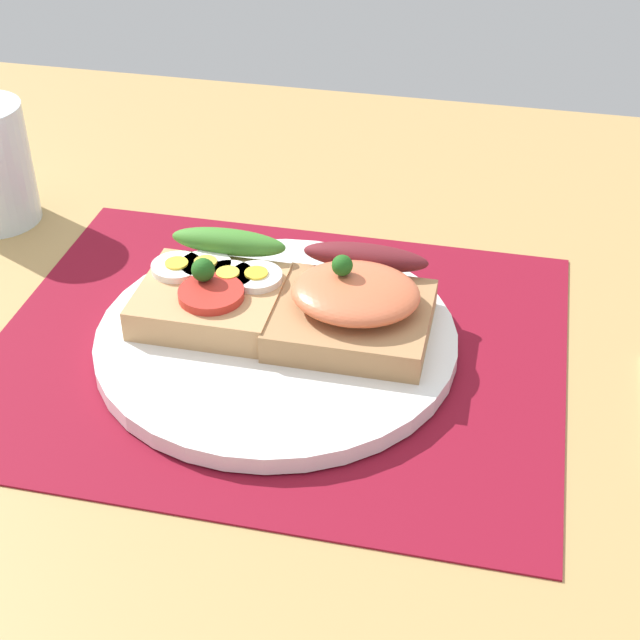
% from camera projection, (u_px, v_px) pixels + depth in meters
% --- Properties ---
extents(ground_plane, '(1.20, 0.90, 0.03)m').
position_uv_depth(ground_plane, '(278.00, 369.00, 0.66)').
color(ground_plane, tan).
extents(placemat, '(0.39, 0.32, 0.00)m').
position_uv_depth(placemat, '(277.00, 348.00, 0.65)').
color(placemat, maroon).
rests_on(placemat, ground_plane).
extents(plate, '(0.24, 0.24, 0.01)m').
position_uv_depth(plate, '(277.00, 340.00, 0.64)').
color(plate, white).
rests_on(plate, placemat).
extents(sandwich_egg_tomato, '(0.10, 0.10, 0.04)m').
position_uv_depth(sandwich_egg_tomato, '(214.00, 289.00, 0.65)').
color(sandwich_egg_tomato, tan).
rests_on(sandwich_egg_tomato, plate).
extents(sandwich_salmon, '(0.10, 0.11, 0.06)m').
position_uv_depth(sandwich_salmon, '(354.00, 303.00, 0.63)').
color(sandwich_salmon, '#AD7E51').
rests_on(sandwich_salmon, plate).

